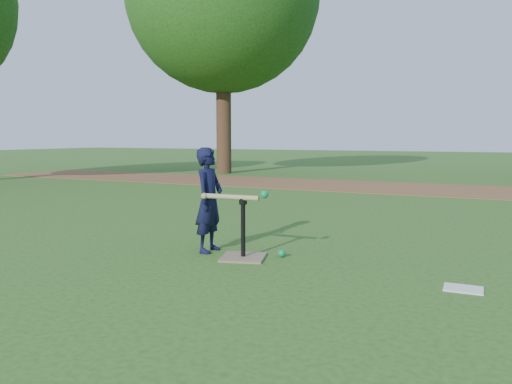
% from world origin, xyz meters
% --- Properties ---
extents(ground, '(80.00, 80.00, 0.00)m').
position_xyz_m(ground, '(0.00, 0.00, 0.00)').
color(ground, '#285116').
rests_on(ground, ground).
extents(dirt_strip, '(24.00, 3.00, 0.01)m').
position_xyz_m(dirt_strip, '(0.00, 7.50, 0.01)').
color(dirt_strip, brown).
rests_on(dirt_strip, ground).
extents(child, '(0.29, 0.42, 1.12)m').
position_xyz_m(child, '(-0.40, -0.24, 0.56)').
color(child, black).
rests_on(child, ground).
extents(wiffle_ball_ground, '(0.08, 0.08, 0.08)m').
position_xyz_m(wiffle_ball_ground, '(0.40, -0.14, 0.04)').
color(wiffle_ball_ground, '#0C8942').
rests_on(wiffle_ball_ground, ground).
extents(clipboard, '(0.31, 0.24, 0.01)m').
position_xyz_m(clipboard, '(2.15, -0.51, 0.01)').
color(clipboard, white).
rests_on(clipboard, ground).
extents(batting_tee, '(0.53, 0.53, 0.61)m').
position_xyz_m(batting_tee, '(0.07, -0.35, 0.11)').
color(batting_tee, '#816C51').
rests_on(batting_tee, ground).
extents(swing_action, '(0.74, 0.12, 0.12)m').
position_xyz_m(swing_action, '(-0.01, -0.38, 0.63)').
color(swing_action, tan).
rests_on(swing_action, ground).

